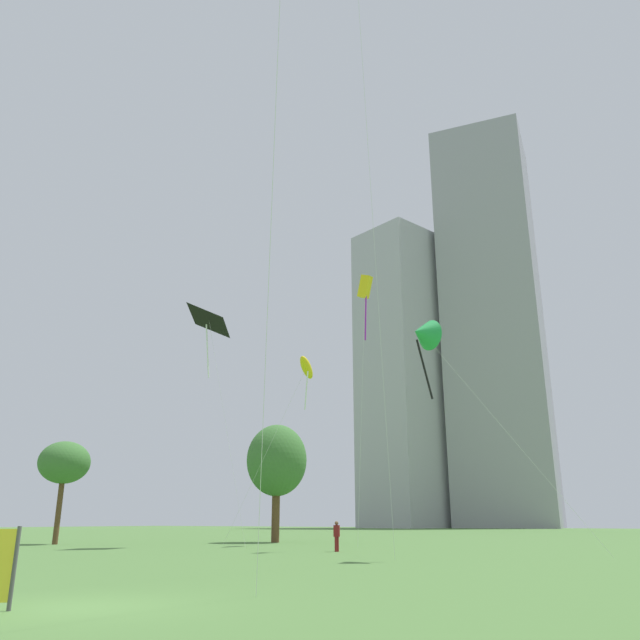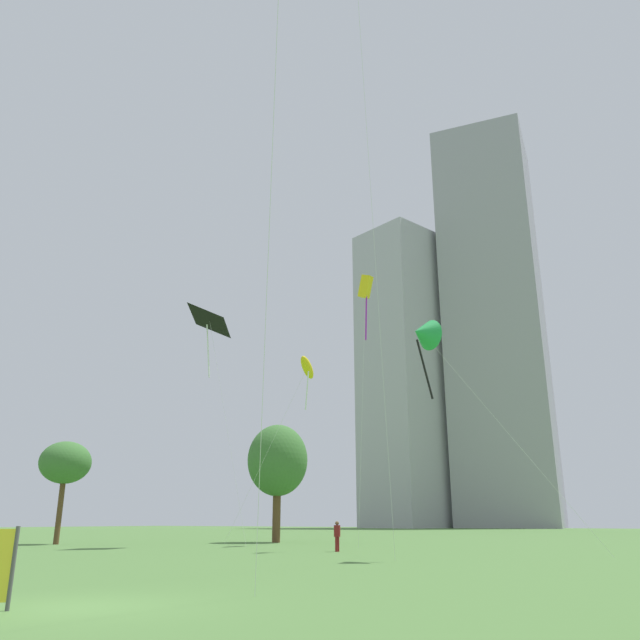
{
  "view_description": "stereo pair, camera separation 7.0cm",
  "coord_description": "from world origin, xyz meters",
  "px_view_note": "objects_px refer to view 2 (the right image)",
  "views": [
    {
      "loc": [
        11.03,
        -8.97,
        1.62
      ],
      "look_at": [
        -2.79,
        13.44,
        9.91
      ],
      "focal_mm": 35.76,
      "sensor_mm": 36.0,
      "label": 1
    },
    {
      "loc": [
        11.09,
        -8.93,
        1.62
      ],
      "look_at": [
        -2.79,
        13.44,
        9.91
      ],
      "focal_mm": 35.76,
      "sensor_mm": 36.0,
      "label": 2
    }
  ],
  "objects_px": {
    "distant_highrise_0": "(495,320)",
    "kite_flying_7": "(307,368)",
    "kite_flying_1": "(423,334)",
    "person_standing_1": "(337,534)",
    "kite_flying_0": "(210,323)",
    "kite_flying_6": "(366,289)",
    "park_tree_2": "(278,461)",
    "park_tree_0": "(65,463)",
    "distant_highrise_1": "(400,372)"
  },
  "relations": [
    {
      "from": "kite_flying_1",
      "to": "park_tree_2",
      "type": "relative_size",
      "value": 1.2
    },
    {
      "from": "distant_highrise_0",
      "to": "person_standing_1",
      "type": "bearing_deg",
      "value": -87.21
    },
    {
      "from": "distant_highrise_0",
      "to": "kite_flying_7",
      "type": "bearing_deg",
      "value": -89.78
    },
    {
      "from": "park_tree_0",
      "to": "park_tree_2",
      "type": "bearing_deg",
      "value": 46.7
    },
    {
      "from": "person_standing_1",
      "to": "park_tree_2",
      "type": "distance_m",
      "value": 16.41
    },
    {
      "from": "person_standing_1",
      "to": "kite_flying_6",
      "type": "relative_size",
      "value": 0.09
    },
    {
      "from": "person_standing_1",
      "to": "kite_flying_6",
      "type": "xyz_separation_m",
      "value": [
        0.88,
        2.31,
        14.74
      ]
    },
    {
      "from": "person_standing_1",
      "to": "kite_flying_7",
      "type": "height_order",
      "value": "kite_flying_7"
    },
    {
      "from": "kite_flying_0",
      "to": "kite_flying_7",
      "type": "bearing_deg",
      "value": 55.09
    },
    {
      "from": "person_standing_1",
      "to": "kite_flying_1",
      "type": "xyz_separation_m",
      "value": [
        7.42,
        -4.54,
        9.08
      ]
    },
    {
      "from": "distant_highrise_1",
      "to": "kite_flying_1",
      "type": "bearing_deg",
      "value": -47.85
    },
    {
      "from": "kite_flying_0",
      "to": "kite_flying_6",
      "type": "xyz_separation_m",
      "value": [
        11.54,
        1.59,
        0.78
      ]
    },
    {
      "from": "kite_flying_0",
      "to": "distant_highrise_1",
      "type": "distance_m",
      "value": 108.95
    },
    {
      "from": "kite_flying_7",
      "to": "distant_highrise_1",
      "type": "height_order",
      "value": "distant_highrise_1"
    },
    {
      "from": "park_tree_2",
      "to": "kite_flying_1",
      "type": "bearing_deg",
      "value": -38.33
    },
    {
      "from": "park_tree_0",
      "to": "distant_highrise_0",
      "type": "distance_m",
      "value": 125.37
    },
    {
      "from": "park_tree_2",
      "to": "distant_highrise_1",
      "type": "xyz_separation_m",
      "value": [
        -31.21,
        92.43,
        28.85
      ]
    },
    {
      "from": "kite_flying_7",
      "to": "park_tree_2",
      "type": "bearing_deg",
      "value": 144.44
    },
    {
      "from": "kite_flying_7",
      "to": "park_tree_2",
      "type": "relative_size",
      "value": 1.47
    },
    {
      "from": "kite_flying_6",
      "to": "kite_flying_7",
      "type": "xyz_separation_m",
      "value": [
        -7.31,
        4.48,
        -3.36
      ]
    },
    {
      "from": "person_standing_1",
      "to": "park_tree_0",
      "type": "relative_size",
      "value": 0.22
    },
    {
      "from": "kite_flying_0",
      "to": "park_tree_2",
      "type": "height_order",
      "value": "kite_flying_0"
    },
    {
      "from": "kite_flying_7",
      "to": "distant_highrise_0",
      "type": "distance_m",
      "value": 117.0
    },
    {
      "from": "kite_flying_7",
      "to": "distant_highrise_1",
      "type": "xyz_separation_m",
      "value": [
        -36.32,
        96.09,
        22.69
      ]
    },
    {
      "from": "kite_flying_7",
      "to": "distant_highrise_0",
      "type": "height_order",
      "value": "distant_highrise_0"
    },
    {
      "from": "kite_flying_6",
      "to": "park_tree_2",
      "type": "bearing_deg",
      "value": 146.77
    },
    {
      "from": "distant_highrise_0",
      "to": "park_tree_0",
      "type": "bearing_deg",
      "value": -98.03
    },
    {
      "from": "person_standing_1",
      "to": "kite_flying_1",
      "type": "height_order",
      "value": "kite_flying_1"
    },
    {
      "from": "kite_flying_7",
      "to": "kite_flying_0",
      "type": "bearing_deg",
      "value": -124.91
    },
    {
      "from": "kite_flying_7",
      "to": "distant_highrise_0",
      "type": "bearing_deg",
      "value": 98.68
    },
    {
      "from": "kite_flying_6",
      "to": "distant_highrise_0",
      "type": "bearing_deg",
      "value": 101.88
    },
    {
      "from": "kite_flying_0",
      "to": "person_standing_1",
      "type": "bearing_deg",
      "value": -3.87
    },
    {
      "from": "kite_flying_6",
      "to": "park_tree_0",
      "type": "relative_size",
      "value": 2.32
    },
    {
      "from": "kite_flying_6",
      "to": "park_tree_2",
      "type": "distance_m",
      "value": 17.64
    },
    {
      "from": "kite_flying_6",
      "to": "kite_flying_7",
      "type": "bearing_deg",
      "value": 148.47
    },
    {
      "from": "kite_flying_0",
      "to": "distant_highrise_0",
      "type": "distance_m",
      "value": 121.49
    },
    {
      "from": "distant_highrise_1",
      "to": "kite_flying_0",
      "type": "bearing_deg",
      "value": -55.44
    },
    {
      "from": "kite_flying_0",
      "to": "kite_flying_6",
      "type": "bearing_deg",
      "value": 7.83
    },
    {
      "from": "kite_flying_1",
      "to": "distant_highrise_0",
      "type": "distance_m",
      "value": 130.92
    },
    {
      "from": "distant_highrise_1",
      "to": "kite_flying_6",
      "type": "bearing_deg",
      "value": -49.43
    },
    {
      "from": "kite_flying_1",
      "to": "distant_highrise_1",
      "type": "xyz_separation_m",
      "value": [
        -50.17,
        107.42,
        24.99
      ]
    },
    {
      "from": "park_tree_0",
      "to": "distant_highrise_1",
      "type": "relative_size",
      "value": 0.1
    },
    {
      "from": "kite_flying_1",
      "to": "kite_flying_7",
      "type": "height_order",
      "value": "kite_flying_7"
    },
    {
      "from": "park_tree_0",
      "to": "distant_highrise_1",
      "type": "distance_m",
      "value": 109.89
    },
    {
      "from": "kite_flying_7",
      "to": "distant_highrise_1",
      "type": "distance_m",
      "value": 105.2
    },
    {
      "from": "kite_flying_6",
      "to": "distant_highrise_0",
      "type": "xyz_separation_m",
      "value": [
        -24.1,
        114.53,
        32.66
      ]
    },
    {
      "from": "distant_highrise_0",
      "to": "kite_flying_1",
      "type": "bearing_deg",
      "value": -84.29
    },
    {
      "from": "person_standing_1",
      "to": "kite_flying_0",
      "type": "distance_m",
      "value": 17.58
    },
    {
      "from": "distant_highrise_0",
      "to": "distant_highrise_1",
      "type": "xyz_separation_m",
      "value": [
        -19.53,
        -13.96,
        -13.33
      ]
    },
    {
      "from": "kite_flying_6",
      "to": "distant_highrise_0",
      "type": "distance_m",
      "value": 121.51
    }
  ]
}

